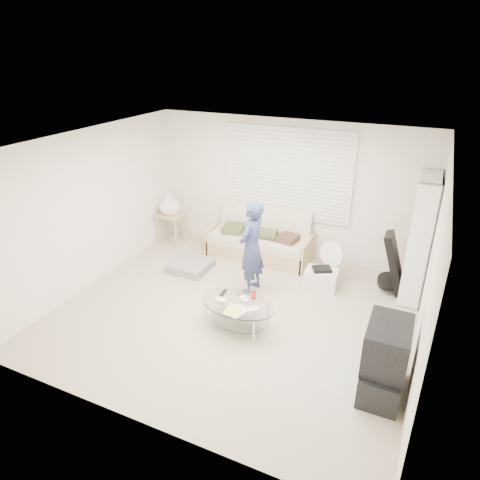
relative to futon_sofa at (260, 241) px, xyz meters
The scene contains 13 objects.
ground 1.93m from the futon_sofa, 79.21° to the right, with size 5.00×5.00×0.00m, color tan.
room_shell 1.95m from the futon_sofa, 75.63° to the right, with size 5.02×4.52×2.51m.
window_blinds 1.34m from the futon_sofa, 42.90° to the left, with size 2.32×0.08×1.62m.
futon_sofa is the anchor object (origin of this frame).
grey_floor_pillow 1.36m from the futon_sofa, 132.75° to the right, with size 0.65×0.65×0.15m, color slate.
side_table 1.92m from the futon_sofa, behind, with size 0.52×0.42×1.03m.
bookshelf 2.78m from the futon_sofa, ahead, with size 0.31×0.83×1.96m.
guitar_case 2.41m from the futon_sofa, ahead, with size 0.43×0.37×0.99m.
floor_fan 1.44m from the futon_sofa, 11.52° to the right, with size 0.43×0.28×0.70m.
storage_bin 1.48m from the futon_sofa, 25.14° to the right, with size 0.54×0.39×0.36m.
tv_unit 3.63m from the futon_sofa, 45.25° to the right, with size 0.46×0.83×0.90m.
coffee_table 2.25m from the futon_sofa, 75.68° to the right, with size 1.15×0.79×0.52m.
standing_person 1.31m from the futon_sofa, 74.36° to the right, with size 0.56×0.37×1.53m, color navy.
Camera 1 is at (2.30, -4.81, 3.64)m, focal length 32.00 mm.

